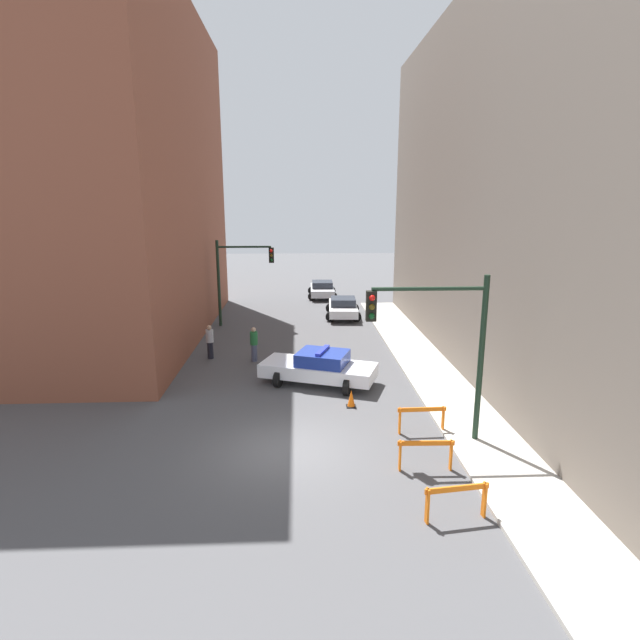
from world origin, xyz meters
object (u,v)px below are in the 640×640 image
object	(u,v)px
parked_car_mid	(322,289)
pedestrian_corner	(210,341)
barrier_front	(457,497)
parked_car_near	(343,307)
barrier_back	(422,416)
pedestrian_crossing	(254,344)
police_car	(319,367)
traffic_light_near	(444,334)
traffic_light_far	(237,270)
barrier_mid	(426,450)
traffic_cone	(351,399)

from	to	relation	value
parked_car_mid	pedestrian_corner	distance (m)	16.85
barrier_front	parked_car_near	bearing A→B (deg)	91.95
parked_car_mid	barrier_back	world-z (taller)	parked_car_mid
parked_car_mid	pedestrian_crossing	xyz separation A→B (m)	(-4.05, -16.18, 0.19)
police_car	pedestrian_crossing	xyz separation A→B (m)	(-2.96, 3.20, 0.14)
traffic_light_near	police_car	world-z (taller)	traffic_light_near
traffic_light_far	parked_car_near	bearing A→B (deg)	16.86
police_car	barrier_mid	bearing A→B (deg)	-138.95
police_car	traffic_light_far	bearing A→B (deg)	43.70
parked_car_mid	traffic_cone	distance (m)	21.82
barrier_front	barrier_mid	world-z (taller)	same
barrier_front	traffic_cone	distance (m)	7.08
traffic_light_near	barrier_back	distance (m)	3.02
traffic_light_far	parked_car_mid	world-z (taller)	traffic_light_far
police_car	pedestrian_corner	size ratio (longest dim) A/B	3.04
parked_car_near	pedestrian_corner	distance (m)	11.25
parked_car_near	barrier_front	world-z (taller)	parked_car_near
police_car	parked_car_near	size ratio (longest dim) A/B	1.15
police_car	parked_car_mid	bearing A→B (deg)	16.90
traffic_light_far	barrier_front	bearing A→B (deg)	-69.47
parked_car_mid	traffic_cone	xyz separation A→B (m)	(-0.01, -21.82, -0.36)
police_car	parked_car_mid	size ratio (longest dim) A/B	1.16
parked_car_near	parked_car_mid	world-z (taller)	same
police_car	barrier_front	distance (m)	9.72
traffic_light_near	traffic_cone	size ratio (longest dim) A/B	7.93
traffic_light_near	police_car	distance (m)	7.02
parked_car_mid	barrier_front	distance (m)	28.72
traffic_light_far	pedestrian_corner	size ratio (longest dim) A/B	3.13
pedestrian_corner	barrier_mid	size ratio (longest dim) A/B	1.04
pedestrian_crossing	barrier_front	xyz separation A→B (m)	(5.79, -12.49, -0.24)
police_car	parked_car_near	bearing A→B (deg)	10.45
parked_car_mid	pedestrian_crossing	world-z (taller)	pedestrian_crossing
barrier_back	traffic_cone	distance (m)	3.07
parked_car_mid	barrier_mid	distance (m)	26.43
traffic_light_near	traffic_cone	distance (m)	5.00
barrier_front	traffic_cone	bearing A→B (deg)	104.43
barrier_front	pedestrian_corner	bearing A→B (deg)	121.45
barrier_front	barrier_back	distance (m)	4.60
traffic_light_near	barrier_front	distance (m)	4.92
barrier_front	barrier_back	xyz separation A→B (m)	(0.30, 4.59, 0.00)
parked_car_mid	barrier_front	size ratio (longest dim) A/B	2.72
barrier_mid	police_car	bearing A→B (deg)	110.94
barrier_mid	pedestrian_crossing	bearing A→B (deg)	118.91
parked_car_mid	barrier_mid	bearing A→B (deg)	-85.34
pedestrian_crossing	parked_car_near	bearing A→B (deg)	116.87
traffic_light_near	parked_car_mid	bearing A→B (deg)	95.61
parked_car_mid	barrier_back	distance (m)	24.17
traffic_light_far	barrier_mid	size ratio (longest dim) A/B	3.25
traffic_light_far	parked_car_near	xyz separation A→B (m)	(6.61, 2.00, -2.72)
pedestrian_corner	barrier_mid	xyz separation A→B (m)	(7.80, -10.72, -0.24)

